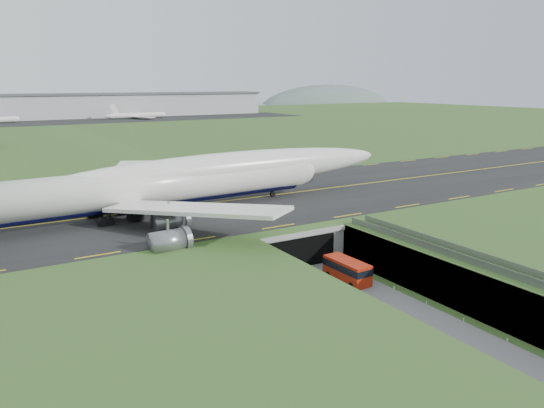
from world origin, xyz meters
TOP-DOWN VIEW (x-y plane):
  - ground at (0.00, 0.00)m, footprint 900.00×900.00m
  - airfield_deck at (0.00, 0.00)m, footprint 800.00×800.00m
  - trench_road at (0.00, -7.50)m, footprint 12.00×75.00m
  - taxiway at (0.00, 33.00)m, footprint 800.00×44.00m
  - tunnel_portal at (0.00, 16.71)m, footprint 17.00×22.30m
  - guideway at (11.00, -19.11)m, footprint 3.00×53.00m
  - jumbo_jet at (-11.49, 30.47)m, footprint 93.68×60.35m
  - shuttle_tram at (2.38, -0.00)m, footprint 3.22×7.93m
  - cargo_terminal at (-0.27, 299.41)m, footprint 320.00×67.00m
  - distant_hills at (64.38, 430.00)m, footprint 700.00×91.00m

SIDE VIEW (x-z plane):
  - distant_hills at x=64.38m, z-range -34.00..26.00m
  - ground at x=0.00m, z-range 0.00..0.00m
  - trench_road at x=0.00m, z-range 0.00..0.20m
  - shuttle_tram at x=2.38m, z-range 0.16..3.35m
  - airfield_deck at x=0.00m, z-range 0.00..6.00m
  - tunnel_portal at x=0.00m, z-range 0.33..6.33m
  - guideway at x=11.00m, z-range 1.80..8.85m
  - taxiway at x=0.00m, z-range 6.00..6.18m
  - jumbo_jet at x=-11.49m, z-range 1.38..21.37m
  - cargo_terminal at x=-0.27m, z-range 6.16..21.76m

